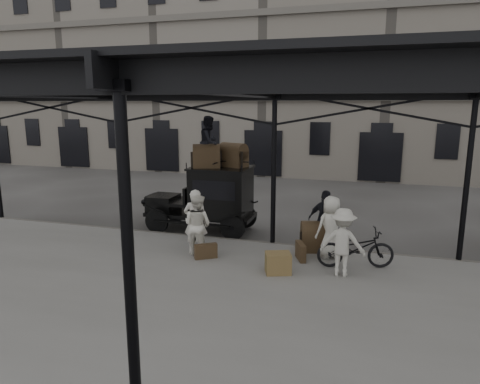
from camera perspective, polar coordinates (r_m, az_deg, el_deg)
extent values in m
plane|color=#383533|center=(10.99, 2.08, -10.62)|extent=(120.00, 120.00, 0.00)
cube|color=slate|center=(9.20, -1.17, -14.72)|extent=(28.00, 8.00, 0.15)
cylinder|color=black|center=(12.28, 4.50, 2.18)|extent=(0.14, 0.14, 4.30)
cylinder|color=black|center=(5.18, -14.48, -11.60)|extent=(0.14, 0.14, 4.30)
cube|color=black|center=(12.12, 4.68, 13.11)|extent=(22.00, 0.10, 0.45)
cube|color=black|center=(4.78, -15.94, 15.03)|extent=(22.00, 0.10, 0.45)
cube|color=black|center=(8.55, -0.66, 14.92)|extent=(22.50, 9.00, 0.08)
cube|color=silver|center=(8.55, -0.66, 15.39)|extent=(18.00, 7.00, 0.04)
cube|color=slate|center=(28.11, 11.91, 17.20)|extent=(64.00, 8.00, 14.00)
cylinder|color=black|center=(14.28, -11.05, -3.85)|extent=(0.80, 0.10, 0.80)
cylinder|color=black|center=(15.53, -8.60, -2.51)|extent=(0.80, 0.10, 0.80)
cylinder|color=black|center=(13.30, -1.03, -4.78)|extent=(0.80, 0.10, 0.80)
cylinder|color=black|center=(14.63, 0.68, -3.25)|extent=(0.80, 0.10, 0.80)
cube|color=black|center=(14.36, -5.31, -2.97)|extent=(3.60, 1.25, 0.12)
cube|color=black|center=(14.84, -10.18, -1.44)|extent=(0.90, 1.00, 0.55)
cube|color=black|center=(15.05, -11.77, -1.32)|extent=(0.06, 0.70, 0.55)
cube|color=black|center=(14.48, -7.36, -1.27)|extent=(0.70, 1.30, 0.10)
cube|color=black|center=(13.92, -2.50, -0.02)|extent=(1.80, 1.45, 1.55)
cube|color=black|center=(13.21, -3.55, 0.22)|extent=(1.40, 0.02, 0.60)
cube|color=black|center=(13.78, -2.53, 3.24)|extent=(1.90, 1.55, 0.06)
imported|color=silver|center=(11.66, -5.93, -3.95)|extent=(0.71, 0.52, 1.78)
imported|color=silver|center=(11.58, -5.69, -4.35)|extent=(0.93, 0.80, 1.66)
imported|color=silver|center=(11.56, 12.03, -4.58)|extent=(0.97, 0.90, 1.66)
imported|color=black|center=(12.11, 11.32, -3.74)|extent=(1.06, 0.65, 1.69)
imported|color=beige|center=(10.42, 13.52, -6.53)|extent=(1.11, 0.71, 1.64)
imported|color=black|center=(11.10, 15.15, -7.23)|extent=(2.00, 1.13, 1.00)
imported|color=black|center=(13.71, -4.09, 6.71)|extent=(0.68, 0.84, 1.62)
cube|color=olive|center=(10.49, 5.10, -9.41)|extent=(0.72, 0.63, 0.50)
cube|color=#463520|center=(11.42, 8.09, -7.84)|extent=(0.37, 0.61, 0.45)
cube|color=#463520|center=(11.43, -4.57, -7.88)|extent=(0.58, 0.45, 0.40)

